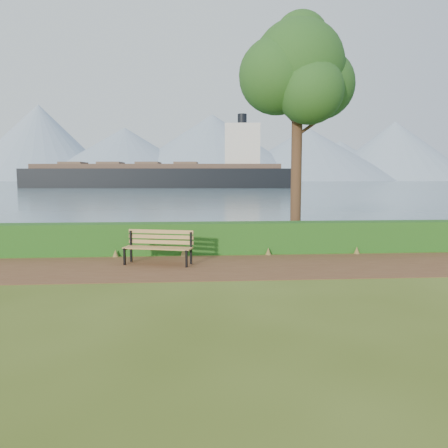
{
  "coord_description": "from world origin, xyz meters",
  "views": [
    {
      "loc": [
        -0.86,
        -11.54,
        2.44
      ],
      "look_at": [
        0.12,
        1.2,
        1.1
      ],
      "focal_mm": 35.0,
      "sensor_mm": 36.0,
      "label": 1
    }
  ],
  "objects": [
    {
      "name": "mountains",
      "position": [
        -9.17,
        406.05,
        27.7
      ],
      "size": [
        585.0,
        190.0,
        70.0
      ],
      "color": "#8094AB",
      "rests_on": "ground"
    },
    {
      "name": "bench",
      "position": [
        -1.77,
        0.84,
        0.56
      ],
      "size": [
        2.01,
        1.05,
        0.97
      ],
      "rotation": [
        0.0,
        0.0,
        -0.26
      ],
      "color": "black",
      "rests_on": "ground"
    },
    {
      "name": "cargo_ship",
      "position": [
        -6.79,
        100.48,
        3.03
      ],
      "size": [
        67.5,
        16.19,
        20.29
      ],
      "rotation": [
        0.0,
        0.0,
        -0.09
      ],
      "color": "black",
      "rests_on": "ground"
    },
    {
      "name": "ground",
      "position": [
        0.0,
        0.0,
        0.0
      ],
      "size": [
        140.0,
        140.0,
        0.0
      ],
      "primitive_type": "plane",
      "color": "#475819",
      "rests_on": "ground"
    },
    {
      "name": "hedge",
      "position": [
        0.0,
        2.6,
        0.5
      ],
      "size": [
        32.0,
        0.85,
        1.0
      ],
      "primitive_type": "cube",
      "color": "#1E4B15",
      "rests_on": "ground"
    },
    {
      "name": "tree",
      "position": [
        3.03,
        4.4,
        6.25
      ],
      "size": [
        4.33,
        3.55,
        8.41
      ],
      "rotation": [
        0.0,
        0.0,
        -0.05
      ],
      "color": "#382317",
      "rests_on": "ground"
    },
    {
      "name": "water",
      "position": [
        0.0,
        260.0,
        0.01
      ],
      "size": [
        700.0,
        510.0,
        0.0
      ],
      "primitive_type": "cube",
      "color": "#405867",
      "rests_on": "ground"
    },
    {
      "name": "path",
      "position": [
        0.0,
        0.3,
        0.01
      ],
      "size": [
        40.0,
        3.4,
        0.01
      ],
      "primitive_type": "cube",
      "color": "brown",
      "rests_on": "ground"
    }
  ]
}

